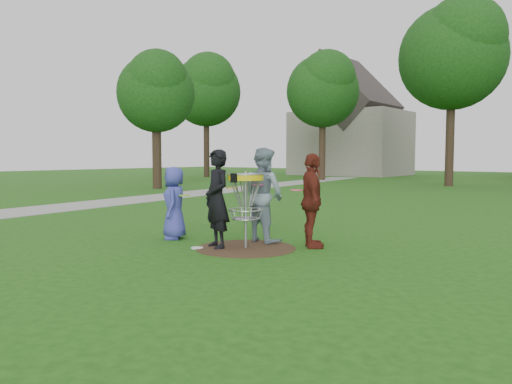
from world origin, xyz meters
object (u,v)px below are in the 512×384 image
Objects in this scene: player_blue at (174,203)px; player_maroon at (312,201)px; disc_golf_basket at (246,192)px; player_black at (217,199)px; player_grey at (264,195)px.

player_blue is 0.85× the size of player_maroon.
player_blue is 1.81m from disc_golf_basket.
player_black is (1.34, -0.20, 0.17)m from player_blue.
player_maroon is at bearing 67.06° from player_blue.
player_grey is (1.59, 0.86, 0.19)m from player_blue.
disc_golf_basket is at bearing 51.38° from player_blue.
player_black is at bearing 88.34° from player_maroon.
player_black is at bearing 87.67° from player_grey.
player_black is 0.98× the size of player_grey.
player_grey is at bearing 50.30° from player_maroon.
player_grey reaches higher than player_maroon.
player_blue is at bearing -165.68° from player_black.
player_grey is at bearing 104.05° from disc_golf_basket.
player_black is 1.29× the size of disc_golf_basket.
player_maroon is (2.68, 0.87, 0.13)m from player_blue.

